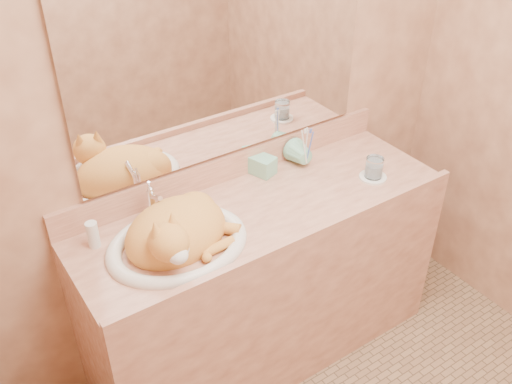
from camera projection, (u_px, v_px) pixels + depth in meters
wall_back at (226, 94)px, 2.30m from camera, size 2.40×0.02×2.50m
vanity_counter at (264, 283)px, 2.58m from camera, size 1.60×0.55×0.85m
mirror at (227, 62)px, 2.21m from camera, size 1.30×0.02×0.80m
sink_basin at (176, 228)px, 2.09m from camera, size 0.62×0.55×0.17m
faucet at (152, 202)px, 2.23m from camera, size 0.06×0.12×0.16m
cat at (177, 230)px, 2.10m from camera, size 0.48×0.42×0.23m
soap_dispenser at (272, 159)px, 2.47m from camera, size 0.11×0.11×0.19m
toothbrush_cup at (307, 159)px, 2.55m from camera, size 0.11×0.11×0.10m
toothbrushes at (307, 145)px, 2.51m from camera, size 0.03×0.03×0.21m
saucer at (373, 177)px, 2.51m from camera, size 0.12×0.12×0.01m
water_glass at (374, 167)px, 2.48m from camera, size 0.08×0.08×0.09m
lotion_bottle at (93, 235)px, 2.10m from camera, size 0.04×0.04×0.11m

